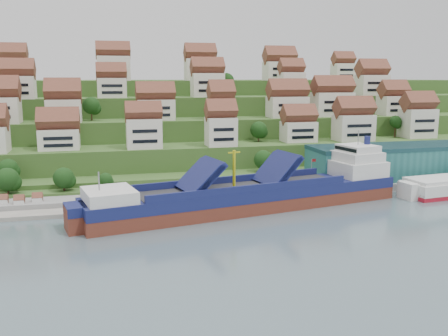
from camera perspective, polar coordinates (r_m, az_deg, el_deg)
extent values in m
plane|color=slate|center=(125.98, 4.15, -4.58)|extent=(300.00, 300.00, 0.00)
cube|color=gray|center=(146.31, 9.83, -2.16)|extent=(180.00, 14.00, 2.20)
cube|color=gray|center=(133.24, -22.15, -4.28)|extent=(45.00, 20.00, 1.00)
cube|color=#2D4C1E|center=(207.49, -3.14, 1.92)|extent=(260.00, 128.00, 4.00)
cube|color=#2D4C1E|center=(211.88, -3.40, 3.05)|extent=(260.00, 118.00, 11.00)
cube|color=#2D4C1E|center=(219.29, -3.79, 4.21)|extent=(260.00, 102.00, 18.00)
cube|color=#2D4C1E|center=(226.80, -4.15, 5.30)|extent=(260.00, 86.00, 25.00)
cube|color=#2D4C1E|center=(235.41, -4.53, 6.21)|extent=(260.00, 68.00, 31.00)
cube|color=silver|center=(157.78, -18.31, 3.15)|extent=(11.70, 8.57, 6.11)
cube|color=silver|center=(153.97, -9.13, 3.92)|extent=(10.47, 7.03, 8.98)
cube|color=silver|center=(157.19, -0.36, 4.17)|extent=(9.10, 7.62, 8.94)
cube|color=silver|center=(169.67, 8.50, 4.14)|extent=(10.84, 7.73, 6.72)
cube|color=silver|center=(176.05, 14.56, 4.48)|extent=(12.51, 8.26, 8.81)
cube|color=silver|center=(192.37, 21.24, 4.79)|extent=(11.16, 8.31, 10.19)
cube|color=silver|center=(170.88, -17.81, 6.26)|extent=(10.91, 8.98, 7.30)
cube|color=silver|center=(172.09, -7.81, 6.62)|extent=(12.49, 7.90, 6.92)
cube|color=silver|center=(174.36, -0.34, 6.77)|extent=(8.51, 8.56, 6.97)
cube|color=silver|center=(183.28, 7.24, 6.94)|extent=(13.84, 8.36, 7.46)
cube|color=silver|center=(191.46, 12.25, 7.13)|extent=(14.52, 8.18, 8.78)
cube|color=silver|center=(203.66, 18.73, 6.78)|extent=(10.12, 8.04, 7.26)
cube|color=silver|center=(185.81, -22.52, 8.49)|extent=(11.40, 7.86, 7.74)
cube|color=silver|center=(187.38, -12.69, 8.93)|extent=(10.32, 7.30, 7.07)
cube|color=silver|center=(190.19, -1.91, 9.45)|extent=(11.77, 7.79, 8.83)
cube|color=silver|center=(199.00, 7.66, 9.46)|extent=(9.17, 7.14, 9.22)
cube|color=silver|center=(213.97, 16.51, 9.05)|extent=(11.88, 8.47, 8.19)
cube|color=silver|center=(207.86, -23.12, 10.26)|extent=(11.63, 8.03, 7.99)
cube|color=silver|center=(202.89, -12.50, 11.05)|extent=(12.53, 7.51, 9.40)
cube|color=silver|center=(206.78, -2.73, 11.16)|extent=(12.13, 8.15, 8.71)
cube|color=silver|center=(217.34, 6.36, 10.95)|extent=(12.88, 8.73, 7.74)
cube|color=silver|center=(234.44, 13.43, 10.64)|extent=(9.19, 7.05, 7.36)
ellipsoid|color=#1B4216|center=(147.99, -23.45, -0.08)|extent=(5.44, 5.44, 5.44)
ellipsoid|color=#1B4216|center=(151.47, 4.51, 0.96)|extent=(5.74, 5.74, 5.74)
ellipsoid|color=#1B4216|center=(183.83, 16.02, 4.66)|extent=(4.72, 4.72, 4.72)
ellipsoid|color=#1B4216|center=(189.55, 19.01, 5.05)|extent=(4.26, 4.26, 4.26)
ellipsoid|color=#1B4216|center=(168.28, 3.98, 4.37)|extent=(5.69, 5.69, 5.69)
ellipsoid|color=#1B4216|center=(176.02, -18.49, 6.44)|extent=(5.18, 5.18, 5.18)
ellipsoid|color=#1B4216|center=(174.01, -14.94, 6.91)|extent=(5.72, 5.72, 5.72)
ellipsoid|color=#1B4216|center=(194.77, 0.28, 9.94)|extent=(6.01, 6.01, 6.01)
ellipsoid|color=#1B4216|center=(205.24, 7.27, 9.45)|extent=(5.05, 5.05, 5.05)
ellipsoid|color=#1B4216|center=(204.49, 8.23, 9.14)|extent=(5.26, 5.26, 5.26)
ellipsoid|color=#1B4216|center=(139.34, -23.52, -1.20)|extent=(5.99, 5.99, 5.99)
ellipsoid|color=#1B4216|center=(137.66, -17.86, -1.08)|extent=(5.50, 5.50, 5.50)
ellipsoid|color=#1B4216|center=(137.45, -13.39, -1.30)|extent=(3.73, 3.73, 3.73)
cube|color=#266967|center=(162.18, 20.04, 0.78)|extent=(60.00, 15.00, 10.00)
cylinder|color=gray|center=(140.01, 9.95, -0.59)|extent=(0.16, 0.16, 8.00)
cube|color=maroon|center=(139.62, 10.22, 0.87)|extent=(1.20, 0.05, 0.80)
cube|color=white|center=(133.06, -23.93, -3.72)|extent=(2.40, 2.20, 2.20)
cube|color=white|center=(130.95, -22.32, -3.82)|extent=(2.40, 2.20, 2.20)
cube|color=white|center=(131.83, -20.51, -3.61)|extent=(2.40, 2.20, 2.20)
cube|color=maroon|center=(124.24, 2.87, -4.30)|extent=(82.23, 28.37, 5.22)
cube|color=navy|center=(123.41, 2.89, -2.74)|extent=(82.25, 28.49, 2.71)
cube|color=silver|center=(111.24, -12.98, -3.07)|extent=(12.58, 13.72, 2.71)
cube|color=#262628|center=(122.16, 2.03, -2.21)|extent=(53.23, 20.75, 0.31)
cube|color=navy|center=(116.73, -2.98, -1.04)|extent=(9.94, 12.83, 7.21)
cube|color=navy|center=(125.94, 5.84, -0.23)|extent=(9.55, 12.76, 7.62)
cylinder|color=gold|center=(120.32, 1.16, -0.17)|extent=(0.86, 0.86, 9.39)
cube|color=silver|center=(141.25, 14.94, -0.02)|extent=(14.62, 14.13, 4.17)
cube|color=silver|center=(140.70, 15.01, 1.31)|extent=(12.33, 12.49, 2.61)
cube|color=silver|center=(140.39, 15.05, 2.20)|extent=(10.04, 10.85, 1.88)
cylinder|color=navy|center=(142.16, 16.05, 3.05)|extent=(1.97, 1.97, 2.29)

